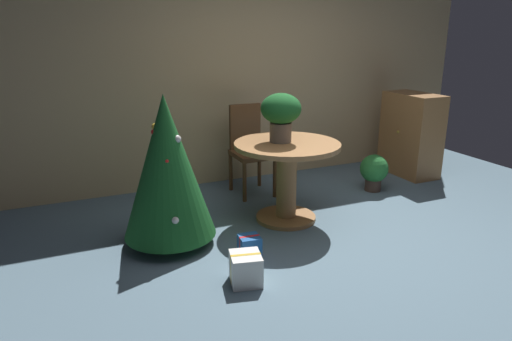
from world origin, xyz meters
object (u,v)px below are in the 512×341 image
object	(u,v)px
wooden_cabinet	(411,134)
potted_plant	(374,170)
round_dining_table	(287,169)
holiday_tree	(167,167)
gift_box_cream	(246,269)
gift_box_blue	(250,246)
wooden_chair_far	(249,146)
flower_vase	(281,112)

from	to	relation	value
wooden_cabinet	potted_plant	xyz separation A→B (m)	(-0.82, -0.35, -0.28)
potted_plant	round_dining_table	bearing A→B (deg)	-165.16
round_dining_table	holiday_tree	size ratio (longest dim) A/B	0.77
round_dining_table	gift_box_cream	xyz separation A→B (m)	(-0.82, -0.94, -0.41)
holiday_tree	gift_box_blue	bearing A→B (deg)	-44.47
gift_box_blue	wooden_cabinet	distance (m)	3.09
holiday_tree	gift_box_blue	world-z (taller)	holiday_tree
wooden_chair_far	wooden_cabinet	xyz separation A→B (m)	(2.14, -0.21, -0.02)
wooden_cabinet	flower_vase	bearing A→B (deg)	-163.66
gift_box_blue	potted_plant	xyz separation A→B (m)	(1.96, 0.93, 0.15)
gift_box_cream	flower_vase	bearing A→B (deg)	52.10
holiday_tree	gift_box_cream	size ratio (longest dim) A/B	4.71
holiday_tree	round_dining_table	bearing A→B (deg)	2.93
gift_box_cream	holiday_tree	bearing A→B (deg)	111.07
round_dining_table	wooden_chair_far	bearing A→B (deg)	90.00
gift_box_blue	potted_plant	distance (m)	2.17
round_dining_table	flower_vase	world-z (taller)	flower_vase
holiday_tree	wooden_cabinet	size ratio (longest dim) A/B	1.27
gift_box_blue	gift_box_cream	xyz separation A→B (m)	(-0.19, -0.37, 0.02)
wooden_chair_far	potted_plant	world-z (taller)	wooden_chair_far
flower_vase	holiday_tree	size ratio (longest dim) A/B	0.35
flower_vase	gift_box_cream	xyz separation A→B (m)	(-0.78, -1.01, -0.94)
round_dining_table	flower_vase	distance (m)	0.54
flower_vase	potted_plant	world-z (taller)	flower_vase
flower_vase	wooden_cabinet	xyz separation A→B (m)	(2.18, 0.64, -0.54)
flower_vase	wooden_chair_far	world-z (taller)	flower_vase
flower_vase	gift_box_blue	size ratio (longest dim) A/B	2.47
wooden_chair_far	holiday_tree	size ratio (longest dim) A/B	0.76
gift_box_cream	wooden_chair_far	bearing A→B (deg)	66.07
wooden_chair_far	potted_plant	bearing A→B (deg)	-23.19
round_dining_table	gift_box_blue	xyz separation A→B (m)	(-0.64, -0.58, -0.43)
flower_vase	wooden_chair_far	bearing A→B (deg)	87.27
gift_box_blue	flower_vase	bearing A→B (deg)	47.05
round_dining_table	wooden_chair_far	distance (m)	0.91
wooden_chair_far	holiday_tree	world-z (taller)	holiday_tree
gift_box_blue	gift_box_cream	world-z (taller)	gift_box_cream
round_dining_table	gift_box_blue	bearing A→B (deg)	-137.83
round_dining_table	gift_box_blue	size ratio (longest dim) A/B	5.42
round_dining_table	potted_plant	xyz separation A→B (m)	(1.32, 0.35, -0.28)
flower_vase	gift_box_cream	world-z (taller)	flower_vase
round_dining_table	gift_box_blue	distance (m)	0.96
flower_vase	gift_box_blue	distance (m)	1.30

